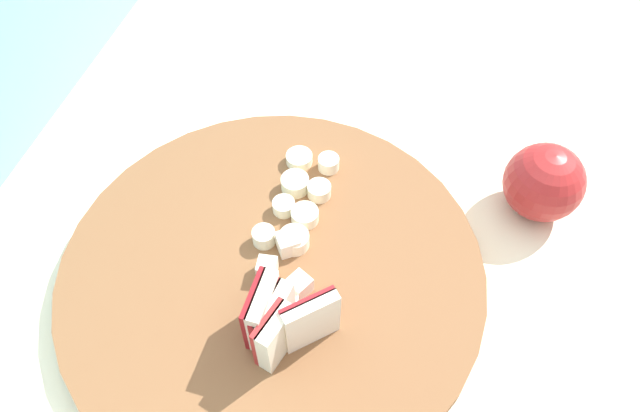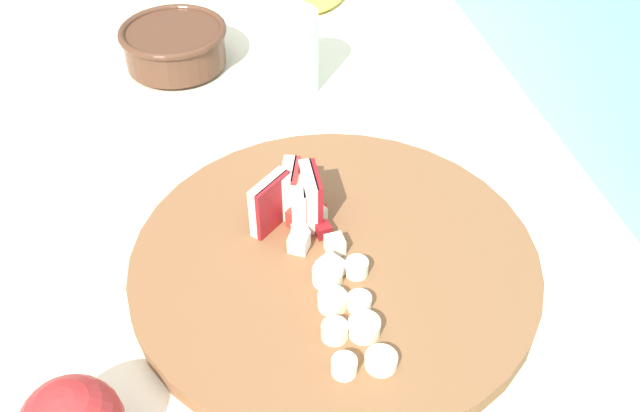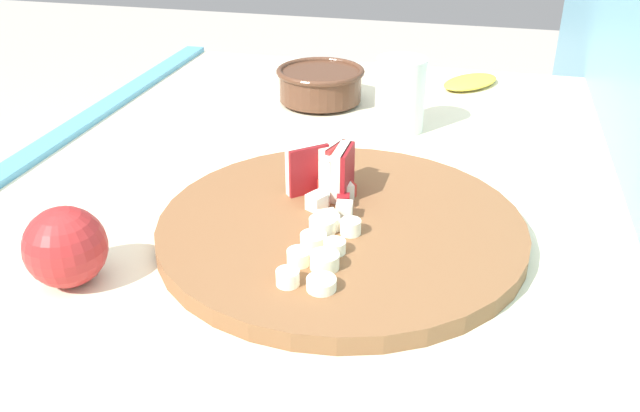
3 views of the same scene
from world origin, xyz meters
TOP-DOWN VIEW (x-y plane):
  - tile_backsplash at (0.00, 0.42)m, footprint 2.40×0.04m
  - cutting_board at (0.09, 0.08)m, footprint 0.41×0.41m
  - apple_wedge_fan at (0.02, 0.05)m, footprint 0.07×0.08m
  - apple_dice_pile at (0.06, 0.07)m, footprint 0.11×0.06m
  - banana_slice_rows at (0.16, 0.08)m, footprint 0.13×0.06m
  - ceramic_bowl at (-0.34, -0.05)m, footprint 0.15×0.15m
  - small_jar at (-0.25, 0.10)m, footprint 0.08×0.08m

SIDE VIEW (x-z plane):
  - tile_backsplash at x=0.00m, z-range 0.00..1.34m
  - cutting_board at x=0.09m, z-range 0.92..0.94m
  - banana_slice_rows at x=0.16m, z-range 0.94..0.95m
  - apple_dice_pile at x=0.06m, z-range 0.94..0.96m
  - ceramic_bowl at x=-0.34m, z-range 0.92..0.98m
  - apple_wedge_fan at x=0.02m, z-range 0.94..1.00m
  - small_jar at x=-0.25m, z-range 0.92..1.03m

